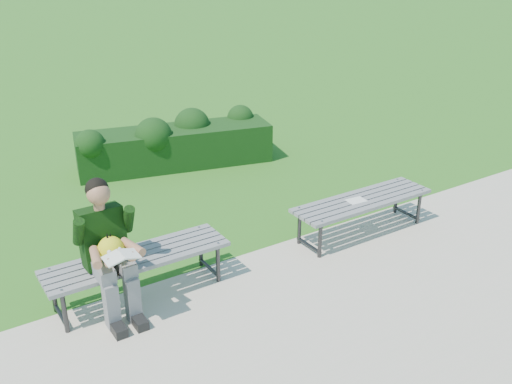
# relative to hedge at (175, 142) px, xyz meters

# --- Properties ---
(ground) EXTENTS (80.00, 80.00, 0.00)m
(ground) POSITION_rel_hedge_xyz_m (-0.59, -3.04, -0.38)
(ground) COLOR #257419
(ground) RESTS_ON ground
(walkway) EXTENTS (30.00, 3.50, 0.02)m
(walkway) POSITION_rel_hedge_xyz_m (-0.59, -4.79, -0.37)
(walkway) COLOR beige
(walkway) RESTS_ON ground
(hedge) EXTENTS (3.11, 1.41, 0.86)m
(hedge) POSITION_rel_hedge_xyz_m (0.00, 0.00, 0.00)
(hedge) COLOR #1C4011
(hedge) RESTS_ON ground
(bench_left) EXTENTS (1.80, 0.50, 0.46)m
(bench_left) POSITION_rel_hedge_xyz_m (-1.89, -3.17, 0.04)
(bench_left) COLOR slate
(bench_left) RESTS_ON walkway
(bench_right) EXTENTS (1.80, 0.50, 0.46)m
(bench_right) POSITION_rel_hedge_xyz_m (0.85, -3.35, 0.04)
(bench_right) COLOR slate
(bench_right) RESTS_ON walkway
(seated_boy) EXTENTS (0.56, 0.76, 1.31)m
(seated_boy) POSITION_rel_hedge_xyz_m (-2.19, -3.27, 0.34)
(seated_boy) COLOR slate
(seated_boy) RESTS_ON walkway
(paper_sheet) EXTENTS (0.23, 0.18, 0.01)m
(paper_sheet) POSITION_rel_hedge_xyz_m (0.75, -3.35, 0.10)
(paper_sheet) COLOR white
(paper_sheet) RESTS_ON bench_right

